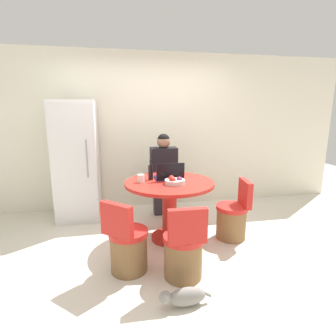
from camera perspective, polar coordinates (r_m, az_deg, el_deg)
ground_plane at (r=3.33m, az=0.14°, el=-17.20°), size 12.00×12.00×0.00m
wall_back at (r=4.54m, az=-3.79°, el=7.90°), size 7.00×0.06×2.60m
refrigerator at (r=4.23m, az=-19.21°, el=1.45°), size 0.63×0.68×1.80m
dining_table at (r=3.35m, az=0.32°, el=-6.49°), size 1.12×1.12×0.78m
chair_near_camera at (r=2.72m, az=3.42°, el=-17.89°), size 0.40×0.40×0.78m
chair_right_side at (r=3.58m, az=13.92°, el=-10.57°), size 0.42×0.41×0.78m
chair_near_left_corner at (r=2.85m, az=-8.79°, el=-16.59°), size 0.47×0.47×0.78m
person_seated at (r=4.06m, az=-1.04°, el=-0.92°), size 0.40×0.37×1.32m
laptop at (r=3.39m, az=0.26°, el=-1.68°), size 0.36×0.26×0.22m
fruit_bowl at (r=3.15m, az=1.43°, el=-2.87°), size 0.24×0.24×0.10m
coffee_cup at (r=3.25m, az=-5.91°, el=-2.26°), size 0.08×0.08×0.10m
bottle at (r=3.35m, az=-3.81°, el=-0.85°), size 0.06×0.06×0.26m
cat at (r=2.49m, az=3.55°, el=-26.18°), size 0.47×0.14×0.17m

